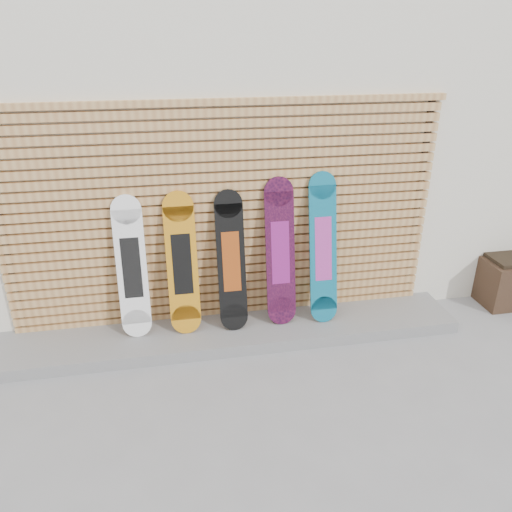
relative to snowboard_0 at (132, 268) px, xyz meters
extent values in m
plane|color=gray|center=(1.06, -0.80, -0.80)|extent=(80.00, 80.00, 0.00)
cube|color=silver|center=(1.56, 2.70, 1.00)|extent=(12.00, 5.00, 3.60)
cube|color=slate|center=(0.91, -0.12, -0.74)|extent=(4.60, 0.70, 0.12)
cube|color=tan|center=(0.91, 0.17, -0.66)|extent=(4.20, 0.05, 0.08)
cube|color=tan|center=(0.91, 0.17, -0.57)|extent=(4.20, 0.05, 0.08)
cube|color=tan|center=(0.91, 0.17, -0.47)|extent=(4.20, 0.05, 0.07)
cube|color=tan|center=(0.91, 0.17, -0.37)|extent=(4.20, 0.05, 0.07)
cube|color=tan|center=(0.91, 0.17, -0.28)|extent=(4.20, 0.05, 0.07)
cube|color=tan|center=(0.91, 0.17, -0.18)|extent=(4.20, 0.05, 0.07)
cube|color=tan|center=(0.91, 0.17, -0.08)|extent=(4.20, 0.05, 0.07)
cube|color=tan|center=(0.91, 0.17, 0.02)|extent=(4.20, 0.05, 0.07)
cube|color=tan|center=(0.91, 0.17, 0.11)|extent=(4.20, 0.05, 0.07)
cube|color=tan|center=(0.91, 0.17, 0.21)|extent=(4.20, 0.05, 0.08)
cube|color=tan|center=(0.91, 0.17, 0.31)|extent=(4.20, 0.05, 0.08)
cube|color=tan|center=(0.91, 0.17, 0.40)|extent=(4.20, 0.05, 0.08)
cube|color=tan|center=(0.91, 0.17, 0.50)|extent=(4.20, 0.05, 0.08)
cube|color=tan|center=(0.91, 0.17, 0.60)|extent=(4.20, 0.05, 0.08)
cube|color=tan|center=(0.91, 0.17, 0.69)|extent=(4.20, 0.05, 0.08)
cube|color=tan|center=(0.91, 0.17, 0.79)|extent=(4.20, 0.05, 0.08)
cube|color=tan|center=(0.91, 0.17, 0.89)|extent=(4.20, 0.05, 0.08)
cube|color=tan|center=(0.91, 0.17, 0.99)|extent=(4.20, 0.05, 0.08)
cube|color=tan|center=(0.91, 0.17, 1.08)|extent=(4.20, 0.05, 0.08)
cube|color=tan|center=(0.91, 0.17, 1.18)|extent=(4.20, 0.05, 0.08)
cube|color=tan|center=(0.91, 0.17, 1.28)|extent=(4.20, 0.05, 0.08)
cube|color=tan|center=(0.91, 0.17, 1.37)|extent=(4.20, 0.05, 0.08)
cube|color=black|center=(-1.11, 0.19, 0.32)|extent=(0.06, 0.04, 2.23)
cube|color=black|center=(2.93, 0.19, 0.32)|extent=(0.06, 0.04, 2.23)
cube|color=tan|center=(0.91, 0.17, 1.46)|extent=(4.26, 0.07, 0.06)
cube|color=white|center=(0.00, 0.00, 0.00)|extent=(0.28, 0.23, 1.09)
cylinder|color=white|center=(0.00, -0.10, -0.54)|extent=(0.28, 0.07, 0.28)
cylinder|color=white|center=(0.00, 0.10, 0.54)|extent=(0.28, 0.07, 0.28)
cube|color=black|center=(0.00, 0.00, 0.00)|extent=(0.17, 0.13, 0.58)
cube|color=orange|center=(0.47, -0.01, 0.00)|extent=(0.29, 0.25, 1.09)
cylinder|color=orange|center=(0.47, -0.13, -0.54)|extent=(0.29, 0.08, 0.29)
cylinder|color=orange|center=(0.47, 0.10, 0.55)|extent=(0.29, 0.08, 0.29)
cube|color=black|center=(0.47, -0.01, 0.00)|extent=(0.18, 0.15, 0.58)
cube|color=black|center=(0.94, -0.03, 0.00)|extent=(0.27, 0.28, 1.10)
cylinder|color=black|center=(0.94, -0.16, -0.55)|extent=(0.27, 0.08, 0.27)
cylinder|color=black|center=(0.94, 0.10, 0.54)|extent=(0.27, 0.08, 0.27)
cube|color=#89320C|center=(0.94, -0.03, 0.00)|extent=(0.17, 0.16, 0.58)
cube|color=black|center=(1.43, -0.02, 0.05)|extent=(0.29, 0.26, 1.18)
cylinder|color=black|center=(1.43, -0.14, -0.54)|extent=(0.29, 0.08, 0.29)
cylinder|color=black|center=(1.43, 0.10, 0.63)|extent=(0.29, 0.08, 0.29)
cube|color=#8B1B77|center=(1.43, -0.02, 0.05)|extent=(0.18, 0.15, 0.62)
cube|color=#0D6786|center=(1.86, -0.04, 0.06)|extent=(0.27, 0.30, 1.22)
cylinder|color=#0D6786|center=(1.86, -0.17, -0.55)|extent=(0.27, 0.08, 0.27)
cylinder|color=#0D6786|center=(1.86, 0.10, 0.67)|extent=(0.27, 0.08, 0.27)
cube|color=#C344A7|center=(1.86, -0.04, 0.06)|extent=(0.17, 0.17, 0.63)
camera|label=1|loc=(0.38, -4.35, 2.06)|focal=35.00mm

